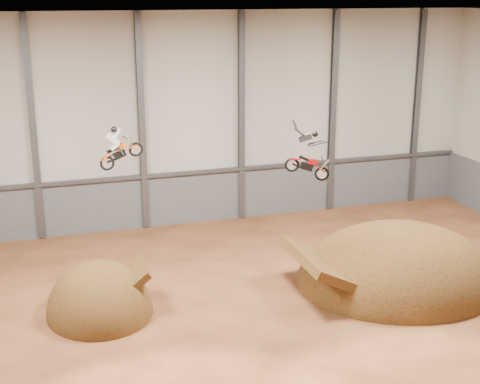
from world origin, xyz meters
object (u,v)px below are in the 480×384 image
object	(u,v)px
fmx_rider_a	(123,142)
fmx_rider_b	(305,151)
landing_ramp	(397,282)
takeoff_ramp	(100,313)

from	to	relation	value
fmx_rider_a	fmx_rider_b	bearing A→B (deg)	-36.33
landing_ramp	fmx_rider_a	xyz separation A→B (m)	(-13.77, 4.26, 7.78)
fmx_rider_b	fmx_rider_a	bearing A→B (deg)	170.96
takeoff_ramp	fmx_rider_a	world-z (taller)	fmx_rider_a
takeoff_ramp	landing_ramp	distance (m)	15.76
fmx_rider_b	takeoff_ramp	bearing A→B (deg)	-168.53
landing_ramp	fmx_rider_a	size ratio (longest dim) A/B	4.69
takeoff_ramp	fmx_rider_b	world-z (taller)	fmx_rider_b
takeoff_ramp	fmx_rider_a	bearing A→B (deg)	57.00
takeoff_ramp	fmx_rider_b	distance (m)	12.78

